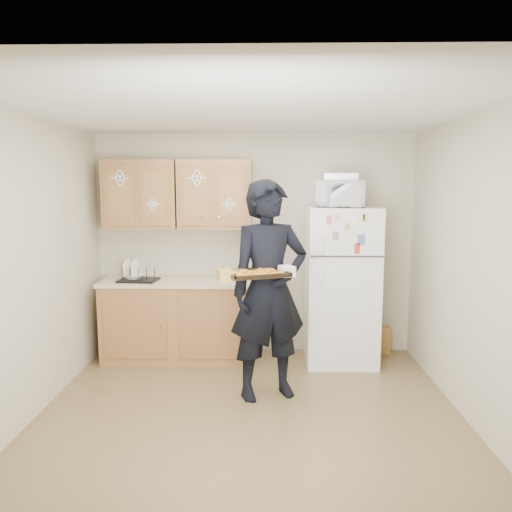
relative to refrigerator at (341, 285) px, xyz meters
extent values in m
plane|color=brown|center=(-0.95, -1.43, -0.85)|extent=(3.60, 3.60, 0.00)
plane|color=silver|center=(-0.95, -1.43, 1.65)|extent=(3.60, 3.60, 0.00)
cube|color=beige|center=(-0.95, 0.37, 0.40)|extent=(3.60, 0.04, 2.50)
cube|color=beige|center=(-0.95, -3.23, 0.40)|extent=(3.60, 0.04, 2.50)
cube|color=beige|center=(-2.75, -1.43, 0.40)|extent=(0.04, 3.60, 2.50)
cube|color=beige|center=(0.85, -1.43, 0.40)|extent=(0.04, 3.60, 2.50)
cube|color=white|center=(0.00, 0.00, 0.00)|extent=(0.75, 0.70, 1.70)
cube|color=#975834|center=(-1.80, 0.05, -0.42)|extent=(1.60, 0.60, 0.86)
cube|color=beige|center=(-1.80, 0.05, 0.03)|extent=(1.64, 0.64, 0.04)
cube|color=#975834|center=(-2.20, 0.18, 0.98)|extent=(0.80, 0.33, 0.75)
cube|color=#975834|center=(-1.38, 0.18, 0.98)|extent=(0.80, 0.33, 0.75)
cube|color=gold|center=(0.52, 0.24, -0.69)|extent=(0.20, 0.07, 0.32)
imported|color=black|center=(-0.79, -0.94, 0.14)|extent=(0.85, 0.70, 1.99)
cube|color=black|center=(-0.90, -1.22, 0.34)|extent=(0.60, 0.52, 0.04)
cylinder|color=orange|center=(-0.97, -1.34, 0.36)|extent=(0.17, 0.17, 0.02)
cylinder|color=orange|center=(-0.76, -1.25, 0.36)|extent=(0.17, 0.17, 0.02)
cylinder|color=orange|center=(-1.03, -1.18, 0.36)|extent=(0.17, 0.17, 0.02)
cylinder|color=orange|center=(-0.82, -1.10, 0.36)|extent=(0.17, 0.17, 0.02)
cylinder|color=orange|center=(-0.90, -1.22, 0.36)|extent=(0.17, 0.17, 0.02)
imported|color=white|center=(-0.04, -0.05, 0.99)|extent=(0.55, 0.41, 0.28)
cube|color=#A9A9B0|center=(-0.02, -0.02, 1.17)|extent=(0.38, 0.29, 0.07)
cube|color=black|center=(-2.20, -0.04, 0.13)|extent=(0.43, 0.34, 0.16)
imported|color=white|center=(-2.25, -0.04, 0.10)|extent=(0.25, 0.25, 0.05)
imported|color=white|center=(-1.10, -0.06, 0.15)|extent=(0.11, 0.11, 0.20)
camera|label=1|loc=(-0.81, -5.34, 1.09)|focal=35.00mm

